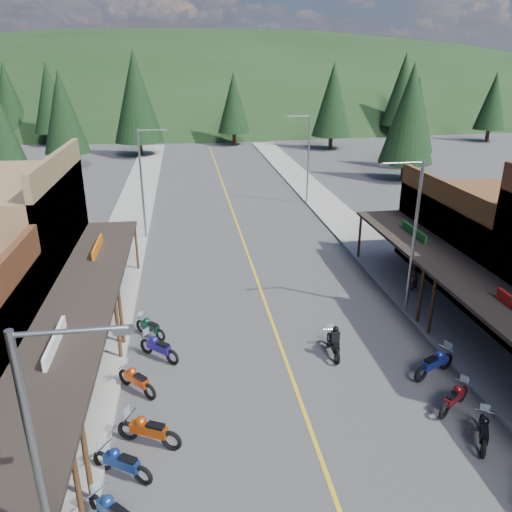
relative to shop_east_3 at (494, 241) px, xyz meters
name	(u,v)px	position (x,y,z in m)	size (l,w,h in m)	color
ground	(310,429)	(-13.75, -11.30, -2.53)	(220.00, 220.00, 0.00)	#38383A
centerline	(244,243)	(-13.75, 8.70, -2.53)	(0.15, 90.00, 0.01)	gold
sidewalk_west	(121,248)	(-22.45, 8.70, -2.46)	(3.40, 94.00, 0.15)	gray
sidewalk_east	(359,236)	(-5.05, 8.70, -2.46)	(3.40, 94.00, 0.15)	gray
shop_east_3	(494,241)	(0.00, 0.00, 0.00)	(10.90, 10.20, 6.20)	#4C2D16
streetlight_0	(49,488)	(-20.71, -17.30, 1.93)	(2.16, 0.18, 8.00)	gray
streetlight_1	(144,179)	(-20.71, 10.70, 1.93)	(2.16, 0.18, 8.00)	gray
streetlight_2	(412,232)	(-6.80, -3.30, 1.93)	(2.16, 0.18, 8.00)	gray
streetlight_3	(307,155)	(-6.80, 18.70, 1.93)	(2.16, 0.18, 8.00)	gray
ridge_hill	(196,109)	(-13.75, 123.70, -2.53)	(310.00, 140.00, 60.00)	black
pine_1	(50,98)	(-37.75, 58.70, 4.70)	(5.88, 5.88, 12.50)	black
pine_2	(136,97)	(-23.75, 46.70, 5.46)	(6.72, 6.72, 14.00)	black
pine_3	(234,103)	(-9.75, 54.70, 3.95)	(5.04, 5.04, 11.00)	black
pine_4	(333,99)	(4.25, 48.70, 4.70)	(5.88, 5.88, 12.50)	black
pine_5	(403,89)	(20.25, 60.70, 5.46)	(6.72, 6.72, 14.00)	black
pine_6	(493,101)	(32.25, 52.70, 3.95)	(5.04, 5.04, 11.00)	black
pine_7	(8,96)	(-45.75, 64.70, 4.70)	(5.88, 5.88, 12.50)	black
pine_8	(1,130)	(-35.75, 28.70, 3.44)	(4.48, 4.48, 10.00)	black
pine_9	(416,115)	(10.25, 33.70, 3.85)	(4.93, 4.93, 10.80)	black
pine_10	(63,112)	(-31.75, 38.70, 4.25)	(5.38, 5.38, 11.60)	black
pine_11	(410,114)	(6.25, 26.70, 4.65)	(5.82, 5.82, 12.40)	black
bike_west_6	(114,512)	(-20.17, -14.51, -1.92)	(0.72, 2.16, 1.23)	navy
bike_west_7	(122,462)	(-20.16, -12.62, -1.91)	(0.72, 2.17, 1.24)	navy
bike_west_8	(149,429)	(-19.40, -11.29, -1.87)	(0.78, 2.33, 1.33)	#A93D0C
bike_west_9	(136,379)	(-20.05, -8.21, -1.92)	(0.71, 2.13, 1.22)	#C13B0D
bike_west_10	(159,346)	(-19.27, -5.92, -1.90)	(0.74, 2.21, 1.26)	navy
bike_west_11	(150,326)	(-19.75, -3.88, -1.98)	(0.65, 1.94, 1.11)	#0B3824
bike_east_7	(484,430)	(-8.08, -12.83, -1.97)	(0.65, 1.96, 1.12)	black
bike_east_8	(454,397)	(-8.17, -11.01, -1.96)	(0.67, 2.02, 1.15)	maroon
bike_east_9	(435,362)	(-7.86, -8.81, -1.88)	(0.77, 2.30, 1.31)	navy
rider_on_bike	(334,343)	(-11.56, -6.68, -1.91)	(0.78, 2.08, 1.56)	black
pedestrian_east_b	(412,276)	(-5.26, -0.86, -1.56)	(0.80, 0.46, 1.64)	#4C3E30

